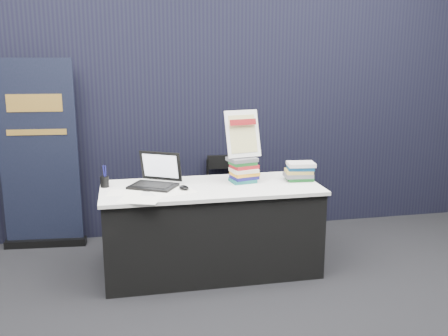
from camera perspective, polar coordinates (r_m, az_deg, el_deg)
floor at (r=3.90m, az=0.05°, el=-14.87°), size 8.00×8.00×0.00m
wall_back at (r=7.41m, az=-6.39°, el=12.37°), size 8.00×0.02×3.50m
drape_partition at (r=5.06m, az=-3.64°, el=5.91°), size 6.00×0.08×2.40m
display_table at (r=4.24m, az=-1.47°, el=-6.94°), size 1.80×0.75×0.75m
laptop at (r=4.15m, az=-8.18°, el=-1.20°), size 0.44×0.45×0.27m
mouse at (r=4.02m, az=-4.60°, el=-2.25°), size 0.10×0.13×0.03m
brochure_left at (r=4.00m, az=-11.25°, el=-2.80°), size 0.30×0.24×0.00m
brochure_mid at (r=3.79m, az=-9.65°, el=-3.60°), size 0.35×0.30×0.00m
brochure_right at (r=3.97m, az=-5.84°, el=-2.70°), size 0.38×0.32×0.00m
pen_cup at (r=4.20m, az=-13.49°, el=-1.53°), size 0.08×0.08×0.09m
book_stack_tall at (r=4.24m, az=2.22°, el=-0.20°), size 0.25×0.22×0.21m
book_stack_short at (r=4.34m, az=8.60°, el=-0.37°), size 0.25×0.20×0.16m
info_sign at (r=4.21m, az=2.16°, el=3.87°), size 0.32×0.17×0.41m
pullup_banner at (r=4.97m, az=-20.30°, el=0.20°), size 0.76×0.16×1.78m
stacking_chair at (r=5.03m, az=0.35°, el=-2.84°), size 0.38×0.39×0.81m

